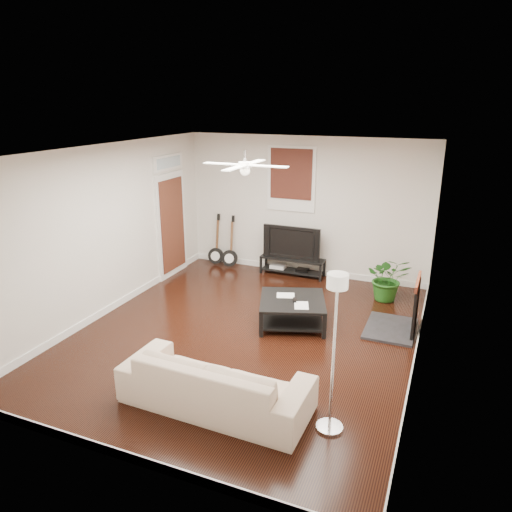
{
  "coord_description": "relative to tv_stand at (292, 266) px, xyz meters",
  "views": [
    {
      "loc": [
        2.7,
        -6.15,
        3.47
      ],
      "look_at": [
        0.0,
        0.4,
        1.15
      ],
      "focal_mm": 33.73,
      "sensor_mm": 36.0,
      "label": 1
    }
  ],
  "objects": [
    {
      "name": "room",
      "position": [
        0.17,
        -2.78,
        1.21
      ],
      "size": [
        5.01,
        6.01,
        2.81
      ],
      "color": "black",
      "rests_on": "ground"
    },
    {
      "name": "brick_accent",
      "position": [
        2.66,
        -1.78,
        1.21
      ],
      "size": [
        0.02,
        2.2,
        2.8
      ],
      "primitive_type": "cube",
      "color": "#A84E36",
      "rests_on": "floor"
    },
    {
      "name": "fireplace",
      "position": [
        2.37,
        -1.78,
        0.27
      ],
      "size": [
        0.8,
        1.1,
        0.92
      ],
      "primitive_type": "cube",
      "color": "black",
      "rests_on": "floor"
    },
    {
      "name": "window_back",
      "position": [
        -0.13,
        0.19,
        1.76
      ],
      "size": [
        1.0,
        0.06,
        1.3
      ],
      "primitive_type": "cube",
      "color": "black",
      "rests_on": "wall_back"
    },
    {
      "name": "door_left",
      "position": [
        -2.29,
        -0.88,
        1.06
      ],
      "size": [
        0.08,
        1.0,
        2.5
      ],
      "primitive_type": "cube",
      "color": "white",
      "rests_on": "wall_left"
    },
    {
      "name": "tv_stand",
      "position": [
        0.0,
        0.0,
        0.0
      ],
      "size": [
        1.32,
        0.35,
        0.37
      ],
      "primitive_type": "cube",
      "color": "black",
      "rests_on": "floor"
    },
    {
      "name": "tv",
      "position": [
        0.0,
        0.02,
        0.53
      ],
      "size": [
        1.18,
        0.16,
        0.68
      ],
      "primitive_type": "imported",
      "color": "black",
      "rests_on": "tv_stand"
    },
    {
      "name": "coffee_table",
      "position": [
        0.72,
        -2.17,
        0.03
      ],
      "size": [
        1.3,
        1.3,
        0.43
      ],
      "primitive_type": "cube",
      "rotation": [
        0.0,
        0.0,
        0.33
      ],
      "color": "black",
      "rests_on": "floor"
    },
    {
      "name": "sofa",
      "position": [
        0.57,
        -4.6,
        0.14
      ],
      "size": [
        2.27,
        0.94,
        0.66
      ],
      "primitive_type": "imported",
      "rotation": [
        0.0,
        0.0,
        3.11
      ],
      "color": "tan",
      "rests_on": "floor"
    },
    {
      "name": "floor_lamp",
      "position": [
        1.92,
        -4.5,
        0.73
      ],
      "size": [
        0.31,
        0.31,
        1.83
      ],
      "primitive_type": null,
      "rotation": [
        0.0,
        0.0,
        -0.03
      ],
      "color": "white",
      "rests_on": "floor"
    },
    {
      "name": "potted_plant",
      "position": [
        1.99,
        -0.59,
        0.23
      ],
      "size": [
        0.89,
        0.81,
        0.84
      ],
      "primitive_type": "imported",
      "rotation": [
        0.0,
        0.0,
        0.24
      ],
      "color": "#205E1B",
      "rests_on": "floor"
    },
    {
      "name": "guitar_left",
      "position": [
        -1.75,
        -0.03,
        0.38
      ],
      "size": [
        0.38,
        0.29,
        1.13
      ],
      "primitive_type": null,
      "rotation": [
        0.0,
        0.0,
        0.13
      ],
      "color": "black",
      "rests_on": "floor"
    },
    {
      "name": "guitar_right",
      "position": [
        -1.4,
        -0.06,
        0.38
      ],
      "size": [
        0.4,
        0.32,
        1.13
      ],
      "primitive_type": null,
      "rotation": [
        0.0,
        0.0,
        0.23
      ],
      "color": "black",
      "rests_on": "floor"
    },
    {
      "name": "ceiling_fan",
      "position": [
        0.17,
        -2.78,
        2.41
      ],
      "size": [
        1.24,
        1.24,
        0.32
      ],
      "primitive_type": null,
      "color": "white",
      "rests_on": "ceiling"
    }
  ]
}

